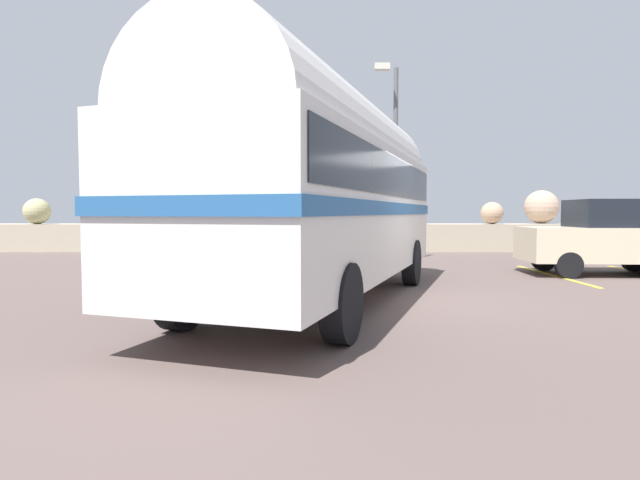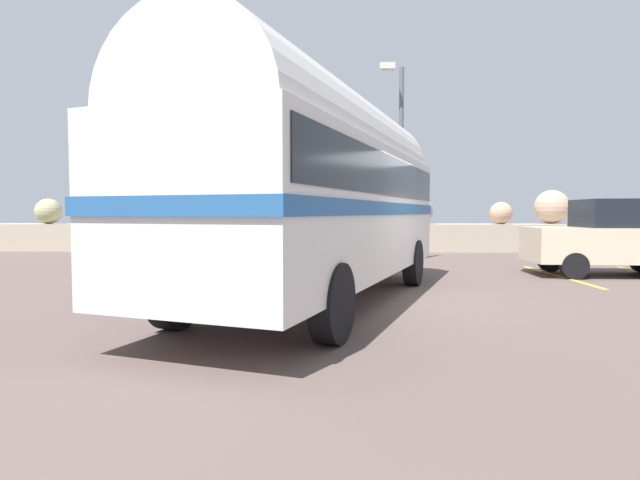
% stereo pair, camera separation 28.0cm
% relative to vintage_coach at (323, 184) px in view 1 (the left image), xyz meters
% --- Properties ---
extents(ground, '(32.00, 26.00, 0.02)m').
position_rel_vintage_coach_xyz_m(ground, '(1.51, 0.27, -2.04)').
color(ground, brown).
extents(breakwater, '(31.36, 2.29, 2.48)m').
position_rel_vintage_coach_xyz_m(breakwater, '(1.78, 12.05, -1.30)').
color(breakwater, '#AFA38A').
rests_on(breakwater, ground).
extents(vintage_coach, '(5.07, 8.89, 3.70)m').
position_rel_vintage_coach_xyz_m(vintage_coach, '(0.00, 0.00, 0.00)').
color(vintage_coach, black).
rests_on(vintage_coach, ground).
extents(parked_car_nearest, '(4.18, 1.90, 1.86)m').
position_rel_vintage_coach_xyz_m(parked_car_nearest, '(7.14, 3.91, -1.08)').
color(parked_car_nearest, black).
rests_on(parked_car_nearest, ground).
extents(lamp_post, '(0.77, 0.65, 5.91)m').
position_rel_vintage_coach_xyz_m(lamp_post, '(2.16, 6.89, 1.31)').
color(lamp_post, '#5B5B60').
rests_on(lamp_post, ground).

